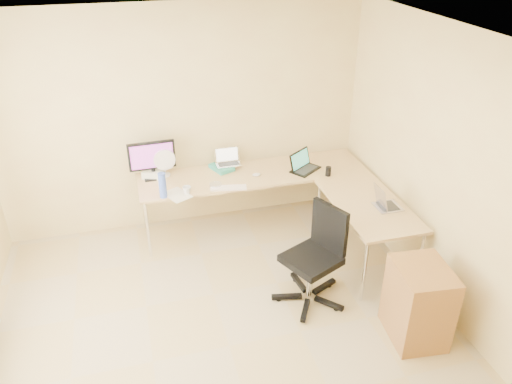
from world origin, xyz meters
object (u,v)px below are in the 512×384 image
object	(u,v)px
laptop_black	(306,162)
office_chair	(311,258)
desk_return	(365,233)
laptop_return	(389,199)
keyboard	(228,188)
desk_fan	(164,163)
water_bottle	(163,185)
laptop_center	(228,157)
monitor	(152,160)
desk_main	(253,200)
mug	(187,190)
cabinet	(418,304)

from	to	relation	value
laptop_black	office_chair	bearing A→B (deg)	-143.15
desk_return	laptop_return	xyz separation A→B (m)	(0.15, -0.13, 0.47)
keyboard	desk_fan	size ratio (longest dim) A/B	1.25
water_bottle	laptop_return	world-z (taller)	water_bottle
laptop_black	laptop_return	xyz separation A→B (m)	(0.52, -1.03, -0.01)
laptop_center	laptop_return	world-z (taller)	laptop_center
monitor	water_bottle	bearing A→B (deg)	-85.31
desk_fan	laptop_return	size ratio (longest dim) A/B	1.04
laptop_return	desk_main	bearing A→B (deg)	45.44
desk_return	desk_main	bearing A→B (deg)	134.27
office_chair	keyboard	bearing A→B (deg)	90.68
monitor	mug	xyz separation A→B (m)	(0.31, -0.48, -0.18)
keyboard	office_chair	xyz separation A→B (m)	(0.54, -1.15, -0.24)
keyboard	desk_fan	bearing A→B (deg)	152.90
mug	desk_fan	size ratio (longest dim) A/B	0.30
desk_main	laptop_center	xyz separation A→B (m)	(-0.25, 0.20, 0.50)
monitor	office_chair	bearing A→B (deg)	-53.32
desk_fan	cabinet	bearing A→B (deg)	-49.10
mug	laptop_return	xyz separation A→B (m)	(1.94, -0.83, 0.06)
desk_return	laptop_return	world-z (taller)	laptop_return
desk_fan	laptop_return	xyz separation A→B (m)	(2.12, -1.33, -0.06)
monitor	cabinet	bearing A→B (deg)	-50.78
keyboard	office_chair	bearing A→B (deg)	-53.52
laptop_black	keyboard	distance (m)	1.00
office_chair	laptop_center	bearing A→B (deg)	80.07
monitor	laptop_center	xyz separation A→B (m)	(0.87, 0.02, -0.08)
laptop_center	laptop_return	bearing A→B (deg)	-44.06
mug	cabinet	bearing A→B (deg)	-46.80
desk_fan	office_chair	bearing A→B (deg)	-52.81
desk_main	cabinet	size ratio (longest dim) A/B	3.48
desk_return	desk_fan	bearing A→B (deg)	148.63
desk_main	cabinet	distance (m)	2.34
mug	desk_fan	xyz separation A→B (m)	(-0.17, 0.50, 0.11)
desk_main	cabinet	world-z (taller)	cabinet
laptop_black	mug	distance (m)	1.44
monitor	desk_fan	distance (m)	0.15
desk_main	mug	bearing A→B (deg)	-160.04
laptop_black	keyboard	world-z (taller)	laptop_black
keyboard	cabinet	xyz separation A→B (m)	(1.28, -1.85, -0.38)
monitor	laptop_black	distance (m)	1.76
office_chair	water_bottle	bearing A→B (deg)	112.80
laptop_black	laptop_return	world-z (taller)	laptop_black
keyboard	desk_fan	distance (m)	0.82
water_bottle	cabinet	xyz separation A→B (m)	(1.99, -1.85, -0.51)
laptop_center	laptop_return	distance (m)	1.91
monitor	desk_fan	size ratio (longest dim) A/B	1.66
office_chair	desk_main	bearing A→B (deg)	72.45
desk_return	cabinet	size ratio (longest dim) A/B	1.71
desk_return	laptop_black	distance (m)	1.09
desk_main	laptop_center	distance (m)	0.60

